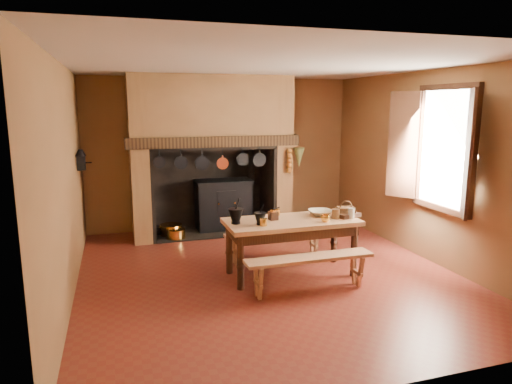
% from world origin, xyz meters
% --- Properties ---
extents(floor, '(5.50, 5.50, 0.00)m').
position_xyz_m(floor, '(0.00, 0.00, 0.00)').
color(floor, maroon).
rests_on(floor, ground).
extents(ceiling, '(5.50, 5.50, 0.00)m').
position_xyz_m(ceiling, '(0.00, 0.00, 2.80)').
color(ceiling, silver).
rests_on(ceiling, back_wall).
extents(back_wall, '(5.00, 0.02, 2.80)m').
position_xyz_m(back_wall, '(0.00, 2.75, 1.40)').
color(back_wall, brown).
rests_on(back_wall, floor).
extents(wall_left, '(0.02, 5.50, 2.80)m').
position_xyz_m(wall_left, '(-2.50, 0.00, 1.40)').
color(wall_left, brown).
rests_on(wall_left, floor).
extents(wall_right, '(0.02, 5.50, 2.80)m').
position_xyz_m(wall_right, '(2.50, 0.00, 1.40)').
color(wall_right, brown).
rests_on(wall_right, floor).
extents(wall_front, '(5.00, 0.02, 2.80)m').
position_xyz_m(wall_front, '(0.00, -2.75, 1.40)').
color(wall_front, brown).
rests_on(wall_front, floor).
extents(chimney_breast, '(2.95, 0.96, 2.80)m').
position_xyz_m(chimney_breast, '(-0.30, 2.31, 1.81)').
color(chimney_breast, brown).
rests_on(chimney_breast, floor).
extents(iron_range, '(1.12, 0.55, 1.60)m').
position_xyz_m(iron_range, '(-0.04, 2.45, 0.48)').
color(iron_range, black).
rests_on(iron_range, floor).
extents(hearth_pans, '(0.51, 0.62, 0.20)m').
position_xyz_m(hearth_pans, '(-1.05, 2.22, 0.09)').
color(hearth_pans, gold).
rests_on(hearth_pans, floor).
extents(hanging_pans, '(1.92, 0.29, 0.27)m').
position_xyz_m(hanging_pans, '(-0.34, 1.81, 1.36)').
color(hanging_pans, black).
rests_on(hanging_pans, chimney_breast).
extents(onion_string, '(0.12, 0.10, 0.46)m').
position_xyz_m(onion_string, '(1.00, 1.79, 1.33)').
color(onion_string, '#B46321').
rests_on(onion_string, chimney_breast).
extents(herb_bunch, '(0.20, 0.20, 0.35)m').
position_xyz_m(herb_bunch, '(1.18, 1.79, 1.38)').
color(herb_bunch, brown).
rests_on(herb_bunch, chimney_breast).
extents(window, '(0.39, 1.75, 1.76)m').
position_xyz_m(window, '(2.35, -0.40, 1.70)').
color(window, white).
rests_on(window, wall_right).
extents(wall_coffee_mill, '(0.23, 0.16, 0.31)m').
position_xyz_m(wall_coffee_mill, '(-2.42, 1.55, 1.52)').
color(wall_coffee_mill, black).
rests_on(wall_coffee_mill, wall_left).
extents(work_table, '(1.79, 0.80, 0.78)m').
position_xyz_m(work_table, '(0.30, -0.12, 0.65)').
color(work_table, tan).
rests_on(work_table, floor).
extents(bench_front, '(1.64, 0.29, 0.46)m').
position_xyz_m(bench_front, '(0.30, -0.73, 0.34)').
color(bench_front, tan).
rests_on(bench_front, floor).
extents(bench_back, '(1.54, 0.27, 0.43)m').
position_xyz_m(bench_back, '(0.30, 0.52, 0.32)').
color(bench_back, tan).
rests_on(bench_back, floor).
extents(mortar_large, '(0.20, 0.20, 0.34)m').
position_xyz_m(mortar_large, '(-0.47, -0.10, 0.89)').
color(mortar_large, black).
rests_on(mortar_large, work_table).
extents(mortar_small, '(0.16, 0.16, 0.27)m').
position_xyz_m(mortar_small, '(-0.18, -0.24, 0.87)').
color(mortar_small, black).
rests_on(mortar_small, work_table).
extents(coffee_grinder, '(0.15, 0.12, 0.17)m').
position_xyz_m(coffee_grinder, '(0.06, -0.05, 0.84)').
color(coffee_grinder, '#331C10').
rests_on(coffee_grinder, work_table).
extents(brass_mug_a, '(0.09, 0.09, 0.10)m').
position_xyz_m(brass_mug_a, '(-0.16, -0.31, 0.83)').
color(brass_mug_a, gold).
rests_on(brass_mug_a, work_table).
extents(brass_mug_b, '(0.10, 0.10, 0.09)m').
position_xyz_m(brass_mug_b, '(0.20, 0.18, 0.82)').
color(brass_mug_b, gold).
rests_on(brass_mug_b, work_table).
extents(mixing_bowl, '(0.37, 0.37, 0.08)m').
position_xyz_m(mixing_bowl, '(0.77, -0.01, 0.82)').
color(mixing_bowl, beige).
rests_on(mixing_bowl, work_table).
extents(stoneware_crock, '(0.12, 0.12, 0.13)m').
position_xyz_m(stoneware_crock, '(0.89, -0.24, 0.84)').
color(stoneware_crock, '#54361F').
rests_on(stoneware_crock, work_table).
extents(glass_jar, '(0.08, 0.08, 0.15)m').
position_xyz_m(glass_jar, '(1.09, -0.30, 0.85)').
color(glass_jar, beige).
rests_on(glass_jar, work_table).
extents(wicker_basket, '(0.25, 0.20, 0.22)m').
position_xyz_m(wicker_basket, '(1.09, -0.15, 0.85)').
color(wicker_basket, '#492816').
rests_on(wicker_basket, work_table).
extents(wooden_tray, '(0.37, 0.31, 0.06)m').
position_xyz_m(wooden_tray, '(1.09, -0.19, 0.80)').
color(wooden_tray, '#331C10').
rests_on(wooden_tray, work_table).
extents(brass_cup, '(0.14, 0.14, 0.09)m').
position_xyz_m(brass_cup, '(0.68, -0.36, 0.82)').
color(brass_cup, gold).
rests_on(brass_cup, work_table).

